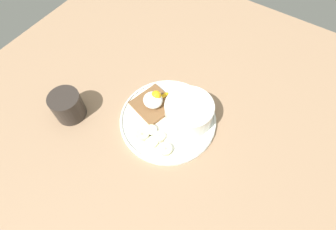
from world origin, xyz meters
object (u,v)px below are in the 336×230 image
(banana_slice_front, at_px, (152,142))
(banana_slice_inner, at_px, (151,130))
(banana_slice_back, at_px, (142,135))
(toast_slice, at_px, (153,104))
(banana_slice_right, at_px, (166,150))
(oatmeal_bowl, at_px, (189,112))
(banana_slice_left, at_px, (159,137))
(coffee_mug, at_px, (67,106))
(poached_egg, at_px, (154,99))

(banana_slice_front, relative_size, banana_slice_inner, 1.08)
(banana_slice_front, height_order, banana_slice_back, banana_slice_back)
(toast_slice, xyz_separation_m, banana_slice_right, (-0.10, 0.09, 0.00))
(oatmeal_bowl, height_order, banana_slice_left, oatmeal_bowl)
(banana_slice_left, bearing_deg, coffee_mug, 14.72)
(oatmeal_bowl, distance_m, coffee_mug, 0.32)
(banana_slice_inner, bearing_deg, coffee_mug, 17.82)
(poached_egg, distance_m, banana_slice_left, 0.10)
(banana_slice_left, height_order, banana_slice_right, same)
(toast_slice, xyz_separation_m, poached_egg, (-0.00, -0.00, 0.02))
(banana_slice_front, bearing_deg, banana_slice_right, -176.82)
(poached_egg, xyz_separation_m, banana_slice_back, (-0.03, 0.10, -0.02))
(banana_slice_back, xyz_separation_m, banana_slice_right, (-0.07, 0.00, -0.00))
(banana_slice_front, xyz_separation_m, coffee_mug, (0.24, 0.04, 0.02))
(oatmeal_bowl, bearing_deg, banana_slice_front, 70.71)
(oatmeal_bowl, distance_m, toast_slice, 0.11)
(oatmeal_bowl, distance_m, banana_slice_front, 0.12)
(banana_slice_inner, bearing_deg, banana_slice_left, 168.63)
(toast_slice, bearing_deg, banana_slice_front, 122.85)
(banana_slice_left, xyz_separation_m, banana_slice_inner, (0.03, -0.01, -0.00))
(banana_slice_right, bearing_deg, toast_slice, -42.35)
(banana_slice_right, bearing_deg, oatmeal_bowl, -89.31)
(banana_slice_front, height_order, banana_slice_left, banana_slice_left)
(banana_slice_front, bearing_deg, coffee_mug, 10.11)
(banana_slice_front, bearing_deg, banana_slice_left, -108.80)
(banana_slice_back, bearing_deg, coffee_mug, 12.26)
(poached_egg, height_order, banana_slice_left, poached_egg)
(oatmeal_bowl, height_order, banana_slice_front, oatmeal_bowl)
(poached_egg, xyz_separation_m, coffee_mug, (0.18, 0.14, -0.00))
(poached_egg, height_order, banana_slice_front, poached_egg)
(coffee_mug, bearing_deg, toast_slice, -142.06)
(banana_slice_back, bearing_deg, toast_slice, -71.78)
(banana_slice_left, distance_m, banana_slice_back, 0.04)
(poached_egg, xyz_separation_m, banana_slice_front, (-0.06, 0.10, -0.02))
(poached_egg, xyz_separation_m, banana_slice_right, (-0.10, 0.10, -0.02))
(banana_slice_back, xyz_separation_m, coffee_mug, (0.21, 0.05, 0.02))
(toast_slice, relative_size, banana_slice_front, 2.75)
(oatmeal_bowl, xyz_separation_m, banana_slice_front, (0.04, 0.11, -0.03))
(oatmeal_bowl, distance_m, banana_slice_back, 0.13)
(toast_slice, bearing_deg, banana_slice_inner, 121.47)
(poached_egg, distance_m, banana_slice_front, 0.12)
(banana_slice_back, bearing_deg, banana_slice_front, 175.32)
(banana_slice_left, relative_size, banana_slice_right, 0.92)
(banana_slice_front, relative_size, coffee_mug, 0.54)
(poached_egg, relative_size, banana_slice_front, 1.81)
(toast_slice, distance_m, poached_egg, 0.02)
(banana_slice_front, xyz_separation_m, banana_slice_right, (-0.04, -0.00, 0.00))
(banana_slice_right, bearing_deg, poached_egg, -43.33)
(oatmeal_bowl, xyz_separation_m, banana_slice_left, (0.03, 0.09, -0.03))
(banana_slice_left, bearing_deg, banana_slice_front, 71.20)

